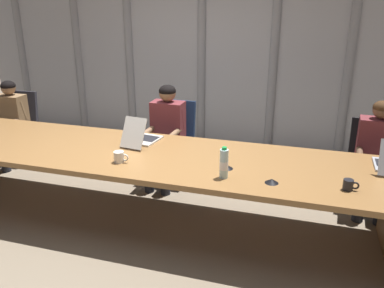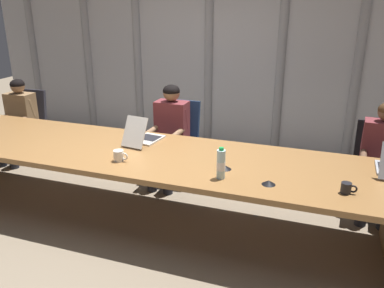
# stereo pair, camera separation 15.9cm
# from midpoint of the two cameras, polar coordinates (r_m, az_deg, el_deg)

# --- Properties ---
(ground_plane) EXTENTS (14.23, 14.23, 0.00)m
(ground_plane) POSITION_cam_midpoint_polar(r_m,az_deg,el_deg) (4.14, -8.76, -10.53)
(ground_plane) COLOR #7F705B
(conference_table) EXTENTS (5.17, 1.15, 0.73)m
(conference_table) POSITION_cam_midpoint_polar(r_m,az_deg,el_deg) (3.87, -9.23, -2.76)
(conference_table) COLOR olive
(conference_table) RESTS_ON ground_plane
(curtain_backdrop) EXTENTS (7.11, 0.17, 2.76)m
(curtain_backdrop) POSITION_cam_midpoint_polar(r_m,az_deg,el_deg) (5.78, 0.45, 13.00)
(curtain_backdrop) COLOR #B2B2B7
(curtain_backdrop) RESTS_ON ground_plane
(laptop_left_mid) EXTENTS (0.30, 0.50, 0.30)m
(laptop_left_mid) POSITION_cam_midpoint_polar(r_m,az_deg,el_deg) (4.03, -8.33, 0.92)
(laptop_left_mid) COLOR beige
(laptop_left_mid) RESTS_ON conference_table
(office_chair_left_end) EXTENTS (0.60, 0.60, 0.92)m
(office_chair_left_end) POSITION_cam_midpoint_polar(r_m,az_deg,el_deg) (5.98, -24.46, 1.19)
(office_chair_left_end) COLOR #2D2D38
(office_chair_left_end) RESTS_ON ground_plane
(office_chair_left_mid) EXTENTS (0.60, 0.60, 0.95)m
(office_chair_left_mid) POSITION_cam_midpoint_polar(r_m,az_deg,el_deg) (4.84, -3.55, -1.08)
(office_chair_left_mid) COLOR navy
(office_chair_left_mid) RESTS_ON ground_plane
(office_chair_center) EXTENTS (0.60, 0.60, 0.90)m
(office_chair_center) POSITION_cam_midpoint_polar(r_m,az_deg,el_deg) (4.62, 23.27, -4.03)
(office_chair_center) COLOR black
(office_chair_center) RESTS_ON ground_plane
(person_left_end) EXTENTS (0.38, 0.55, 1.11)m
(person_left_end) POSITION_cam_midpoint_polar(r_m,az_deg,el_deg) (5.78, -25.80, 3.36)
(person_left_end) COLOR olive
(person_left_end) RESTS_ON ground_plane
(person_left_mid) EXTENTS (0.39, 0.55, 1.19)m
(person_left_mid) POSITION_cam_midpoint_polar(r_m,az_deg,el_deg) (4.61, -4.83, 2.03)
(person_left_mid) COLOR brown
(person_left_mid) RESTS_ON ground_plane
(person_center) EXTENTS (0.41, 0.56, 1.16)m
(person_center) POSITION_cam_midpoint_polar(r_m,az_deg,el_deg) (4.36, 24.16, -1.07)
(person_center) COLOR brown
(person_center) RESTS_ON ground_plane
(water_bottle_secondary) EXTENTS (0.07, 0.07, 0.27)m
(water_bottle_secondary) POSITION_cam_midpoint_polar(r_m,az_deg,el_deg) (3.19, 3.22, -2.89)
(water_bottle_secondary) COLOR silver
(water_bottle_secondary) RESTS_ON conference_table
(coffee_mug_near) EXTENTS (0.12, 0.08, 0.09)m
(coffee_mug_near) POSITION_cam_midpoint_polar(r_m,az_deg,el_deg) (3.22, 20.44, -5.58)
(coffee_mug_near) COLOR black
(coffee_mug_near) RESTS_ON conference_table
(coffee_mug_far) EXTENTS (0.14, 0.09, 0.10)m
(coffee_mug_far) POSITION_cam_midpoint_polar(r_m,az_deg,el_deg) (3.59, -11.72, -1.86)
(coffee_mug_far) COLOR white
(coffee_mug_far) RESTS_ON conference_table
(conference_mic_middle) EXTENTS (0.11, 0.11, 0.03)m
(conference_mic_middle) POSITION_cam_midpoint_polar(r_m,az_deg,el_deg) (3.19, 10.06, -5.30)
(conference_mic_middle) COLOR black
(conference_mic_middle) RESTS_ON conference_table
(conference_mic_right_side) EXTENTS (0.11, 0.11, 0.03)m
(conference_mic_right_side) POSITION_cam_midpoint_polar(r_m,az_deg,el_deg) (3.41, 3.72, -3.31)
(conference_mic_right_side) COLOR black
(conference_mic_right_side) RESTS_ON conference_table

